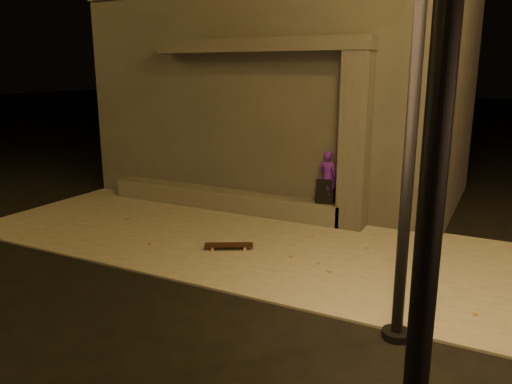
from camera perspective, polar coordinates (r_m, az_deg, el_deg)
The scene contains 9 objects.
ground at distance 8.29m, azimuth -8.53°, elevation -9.58°, with size 120.00×120.00×0.00m, color black.
sidewalk at distance 9.85m, azimuth -1.73°, elevation -5.46°, with size 11.00×4.40×0.04m, color slate.
building at distance 13.80m, azimuth 3.71°, elevation 11.00°, with size 9.00×5.10×5.22m.
ledge at distance 11.96m, azimuth -3.96°, elevation -0.80°, with size 6.00×0.55×0.45m, color #4D4A46.
column at distance 10.37m, azimuth 11.27°, elevation 5.61°, with size 0.55×0.55×3.60m, color #3A3835.
canopy at distance 11.14m, azimuth 0.46°, elevation 16.42°, with size 5.00×0.70×0.28m, color #3A3835.
skateboarder at distance 10.68m, azimuth 8.17°, elevation 1.69°, with size 0.41×0.27×1.13m, color #48158E.
backpack at distance 10.77m, azimuth 7.92°, elevation -0.28°, with size 0.41×0.30×0.53m.
skateboard at distance 9.26m, azimuth -3.12°, elevation -6.09°, with size 0.89×0.63×0.10m.
Camera 1 is at (4.53, -6.13, 3.26)m, focal length 35.00 mm.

